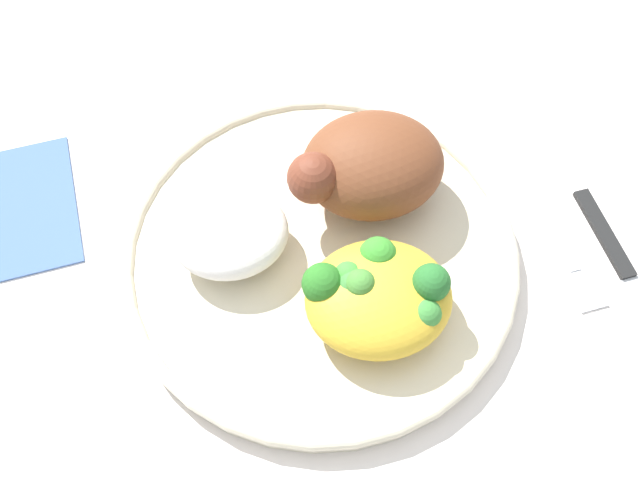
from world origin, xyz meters
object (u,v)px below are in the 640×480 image
object	(u,v)px
roasted_chicken	(369,166)
knife	(629,276)
rice_pile	(230,233)
mac_cheese_with_broccoli	(377,294)
napkin	(18,209)
plate	(320,253)
fork	(559,238)

from	to	relation	value
roasted_chicken	knife	bearing A→B (deg)	152.30
rice_pile	mac_cheese_with_broccoli	world-z (taller)	mac_cheese_with_broccoli
knife	roasted_chicken	bearing A→B (deg)	-27.70
mac_cheese_with_broccoli	napkin	world-z (taller)	mac_cheese_with_broccoli
mac_cheese_with_broccoli	knife	world-z (taller)	mac_cheese_with_broccoli
rice_pile	plate	bearing A→B (deg)	169.96
rice_pile	knife	bearing A→B (deg)	167.65
plate	napkin	bearing A→B (deg)	-19.81
plate	knife	bearing A→B (deg)	167.01
rice_pile	napkin	size ratio (longest dim) A/B	0.68
fork	knife	world-z (taller)	knife
roasted_chicken	rice_pile	bearing A→B (deg)	16.88
fork	napkin	xyz separation A→B (m)	(0.41, -0.09, -0.00)
napkin	roasted_chicken	bearing A→B (deg)	171.87
knife	plate	bearing A→B (deg)	-12.99
knife	rice_pile	bearing A→B (deg)	-12.35
mac_cheese_with_broccoli	fork	bearing A→B (deg)	-164.45
plate	roasted_chicken	bearing A→B (deg)	-134.63
plate	roasted_chicken	xyz separation A→B (m)	(-0.04, -0.04, 0.04)
mac_cheese_with_broccoli	fork	size ratio (longest dim) A/B	0.70
knife	napkin	size ratio (longest dim) A/B	1.55
rice_pile	knife	distance (m)	0.29
fork	knife	bearing A→B (deg)	135.23
plate	rice_pile	xyz separation A→B (m)	(0.06, -0.01, 0.03)
knife	napkin	xyz separation A→B (m)	(0.45, -0.13, -0.00)
roasted_chicken	napkin	xyz separation A→B (m)	(0.27, -0.04, -0.05)
plate	knife	xyz separation A→B (m)	(-0.22, 0.05, -0.01)
fork	mac_cheese_with_broccoli	bearing A→B (deg)	15.55
roasted_chicken	fork	xyz separation A→B (m)	(-0.14, 0.05, -0.05)
knife	mac_cheese_with_broccoli	bearing A→B (deg)	0.72
roasted_chicken	napkin	distance (m)	0.28
mac_cheese_with_broccoli	fork	distance (m)	0.16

